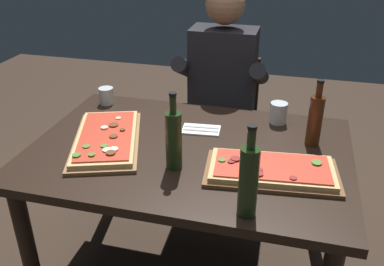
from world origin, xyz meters
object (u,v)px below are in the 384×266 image
Objects in this scene: dining_table at (189,166)px; wine_bottle_dark at (174,139)px; tumbler_near_camera at (278,114)px; pizza_rectangular_front at (271,170)px; vinegar_bottle_green at (315,119)px; seated_diner at (221,89)px; diner_chair at (223,119)px; pizza_rectangular_left at (107,138)px; oil_bottle_amber at (248,180)px; tumbler_far_side at (106,96)px.

dining_table is 4.31× the size of wine_bottle_dark.
pizza_rectangular_front is at bearing -88.61° from tumbler_near_camera.
dining_table is 4.59× the size of vinegar_bottle_green.
dining_table is at bearing -89.97° from seated_diner.
diner_chair is (0.02, 1.02, -0.38)m from wine_bottle_dark.
diner_chair is at bearing 67.40° from pizza_rectangular_left.
vinegar_bottle_green is (0.22, 0.57, -0.02)m from oil_bottle_amber.
dining_table is 1.61× the size of diner_chair.
pizza_rectangular_left is 0.86m from seated_diner.
wine_bottle_dark is at bearing 144.84° from oil_bottle_amber.
seated_diner is (-0.31, 1.13, -0.14)m from oil_bottle_amber.
seated_diner is (-0.36, 0.37, -0.04)m from tumbler_near_camera.
pizza_rectangular_front is at bearing -66.72° from seated_diner.
vinegar_bottle_green is (0.15, 0.30, 0.10)m from pizza_rectangular_front.
oil_bottle_amber reaches higher than dining_table.
pizza_rectangular_left is 6.94× the size of tumbler_far_side.
wine_bottle_dark is 0.64m from vinegar_bottle_green.
tumbler_far_side is at bearing -147.10° from seated_diner.
diner_chair is (0.37, 0.90, -0.27)m from pizza_rectangular_left.
wine_bottle_dark is at bearing -91.18° from seated_diner.
pizza_rectangular_left is 1.82× the size of oil_bottle_amber.
vinegar_bottle_green is at bearing 62.74° from pizza_rectangular_front.
oil_bottle_amber is (-0.06, -0.27, 0.12)m from pizza_rectangular_front.
oil_bottle_amber is 1.35m from diner_chair.
wine_bottle_dark is 0.24× the size of seated_diner.
oil_bottle_amber is at bearing -74.72° from seated_diner.
wine_bottle_dark is 0.40m from oil_bottle_amber.
tumbler_near_camera is 0.92m from tumbler_far_side.
tumbler_near_camera is (0.73, 0.40, 0.03)m from pizza_rectangular_left.
pizza_rectangular_left is at bearing -151.08° from tumbler_near_camera.
dining_table is at bearing -134.72° from tumbler_near_camera.
tumbler_near_camera is 0.08× the size of seated_diner.
vinegar_bottle_green is (0.54, 0.34, -0.01)m from wine_bottle_dark.
wine_bottle_dark is at bearing -147.92° from vinegar_bottle_green.
oil_bottle_amber reaches higher than pizza_rectangular_left.
tumbler_far_side is at bearing 146.66° from dining_table.
seated_diner is at bearing 133.06° from vinegar_bottle_green.
tumbler_near_camera is 0.12× the size of diner_chair.
oil_bottle_amber is at bearing -110.64° from vinegar_bottle_green.
seated_diner is at bearing -90.00° from diner_chair.
pizza_rectangular_left reaches higher than dining_table.
dining_table is 4.12× the size of oil_bottle_amber.
pizza_rectangular_front is at bearing -27.96° from tumbler_far_side.
dining_table is 0.53m from tumbler_near_camera.
tumbler_far_side is at bearing -139.30° from diner_chair.
diner_chair is (-0.31, 1.25, -0.39)m from oil_bottle_amber.
wine_bottle_dark is at bearing -44.56° from tumbler_far_side.
vinegar_bottle_green reaches higher than pizza_rectangular_front.
seated_diner reaches higher than pizza_rectangular_front.
pizza_rectangular_left is at bearing 160.98° from wine_bottle_dark.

